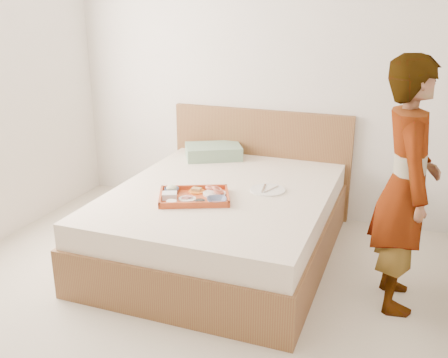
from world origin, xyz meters
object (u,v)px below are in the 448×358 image
bed (222,222)px  dinner_plate (268,190)px  tray (194,196)px  person (406,186)px

bed → dinner_plate: bearing=15.7°
tray → person: (1.40, 0.03, 0.24)m
bed → person: bearing=-10.1°
bed → tray: (-0.12, -0.26, 0.29)m
bed → person: (1.28, -0.23, 0.53)m
tray → person: 1.42m
dinner_plate → tray: bearing=-141.4°
tray → person: person is taller
tray → dinner_plate: tray is taller
tray → bed: bearing=42.1°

